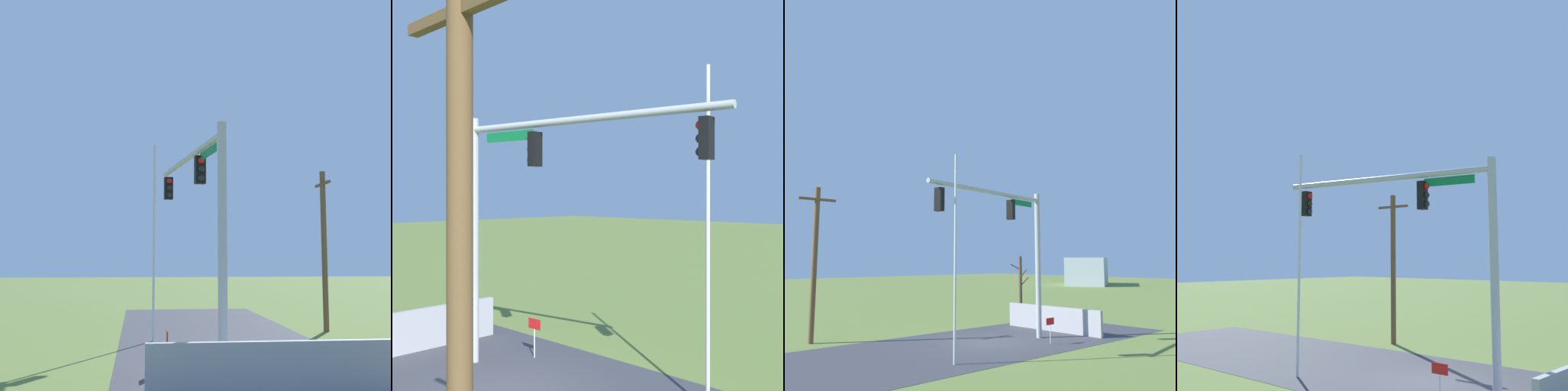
% 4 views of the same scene
% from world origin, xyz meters
% --- Properties ---
extents(ground_plane, '(160.00, 160.00, 0.00)m').
position_xyz_m(ground_plane, '(0.00, 0.00, 0.00)').
color(ground_plane, olive).
extents(road_surface, '(28.00, 8.00, 0.01)m').
position_xyz_m(road_surface, '(-4.00, 0.00, 0.01)').
color(road_surface, '#3D3D42').
rests_on(road_surface, ground_plane).
extents(sidewalk_corner, '(6.00, 6.00, 0.01)m').
position_xyz_m(sidewalk_corner, '(3.89, -0.85, 0.00)').
color(sidewalk_corner, '#B7B5AD').
rests_on(sidewalk_corner, ground_plane).
extents(retaining_fence, '(0.20, 6.41, 1.36)m').
position_xyz_m(retaining_fence, '(5.16, 0.10, 0.68)').
color(retaining_fence, '#A8A8AD').
rests_on(retaining_fence, ground_plane).
extents(signal_mast, '(8.22, 1.51, 7.42)m').
position_xyz_m(signal_mast, '(0.76, -1.19, 5.23)').
color(signal_mast, '#B2B5BA').
rests_on(signal_mast, ground_plane).
extents(flagpole, '(0.10, 0.10, 8.18)m').
position_xyz_m(flagpole, '(-4.18, -2.64, 4.09)').
color(flagpole, silver).
rests_on(flagpole, ground_plane).
extents(utility_pole, '(1.90, 0.26, 7.52)m').
position_xyz_m(utility_pole, '(-6.37, 5.47, 3.92)').
color(utility_pole, brown).
rests_on(utility_pole, ground_plane).
extents(open_sign, '(0.56, 0.04, 1.22)m').
position_xyz_m(open_sign, '(1.89, -2.39, 0.91)').
color(open_sign, silver).
rests_on(open_sign, ground_plane).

